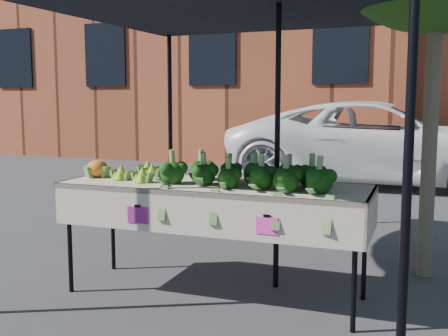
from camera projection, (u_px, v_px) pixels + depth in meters
ground at (209, 289)px, 4.46m from camera, size 90.00×90.00×0.00m
table at (214, 240)px, 4.27m from camera, size 2.43×0.90×0.90m
canopy at (240, 121)px, 4.57m from camera, size 3.16×3.16×2.74m
broccoli_heap at (249, 170)px, 4.11m from camera, size 1.34×0.54×0.23m
romanesco_cluster at (142, 168)px, 4.49m from camera, size 0.41×0.55×0.18m
cauliflower_pair at (97, 168)px, 4.56m from camera, size 0.18×0.18×0.16m
vehicle at (384, 32)px, 9.75m from camera, size 1.72×2.65×5.51m
street_tree at (433, 64)px, 4.60m from camera, size 1.87×1.87×3.69m
building_left at (221, 4)px, 16.80m from camera, size 12.00×8.00×9.00m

